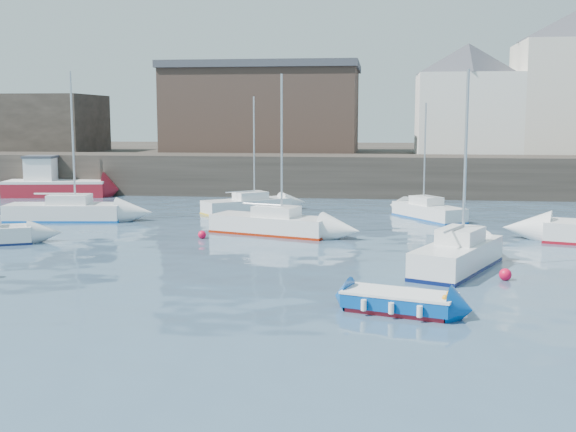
# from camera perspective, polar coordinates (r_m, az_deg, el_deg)

# --- Properties ---
(water) EXTENTS (220.00, 220.00, 0.00)m
(water) POSITION_cam_1_polar(r_m,az_deg,el_deg) (20.52, -4.23, -8.69)
(water) COLOR #2D4760
(water) RESTS_ON ground
(quay_wall) EXTENTS (90.00, 5.00, 3.00)m
(quay_wall) POSITION_cam_1_polar(r_m,az_deg,el_deg) (54.60, 3.01, 3.25)
(quay_wall) COLOR #28231E
(quay_wall) RESTS_ON ground
(land_strip) EXTENTS (90.00, 32.00, 2.80)m
(land_strip) POSITION_cam_1_polar(r_m,az_deg,el_deg) (72.53, 4.05, 4.28)
(land_strip) COLOR #28231E
(land_strip) RESTS_ON ground
(bldg_east_d) EXTENTS (11.14, 11.14, 8.95)m
(bldg_east_d) POSITION_cam_1_polar(r_m,az_deg,el_deg) (61.21, 13.97, 9.01)
(bldg_east_d) COLOR white
(bldg_east_d) RESTS_ON land_strip
(warehouse) EXTENTS (16.40, 10.40, 7.60)m
(warehouse) POSITION_cam_1_polar(r_m,az_deg,el_deg) (63.08, -1.92, 8.52)
(warehouse) COLOR #3D2D26
(warehouse) RESTS_ON land_strip
(bldg_west) EXTENTS (14.00, 8.00, 5.00)m
(bldg_west) POSITION_cam_1_polar(r_m,az_deg,el_deg) (69.11, -20.51, 6.88)
(bldg_west) COLOR #353028
(bldg_west) RESTS_ON land_strip
(blue_dinghy) EXTENTS (3.60, 2.36, 0.63)m
(blue_dinghy) POSITION_cam_1_polar(r_m,az_deg,el_deg) (22.02, 8.75, -6.66)
(blue_dinghy) COLOR maroon
(blue_dinghy) RESTS_ON ground
(fishing_boat) EXTENTS (7.71, 3.96, 4.87)m
(fishing_boat) POSITION_cam_1_polar(r_m,az_deg,el_deg) (56.33, -18.07, 2.44)
(fishing_boat) COLOR maroon
(fishing_boat) RESTS_ON ground
(sailboat_b) EXTENTS (6.46, 3.84, 7.92)m
(sailboat_b) POSITION_cam_1_polar(r_m,az_deg,el_deg) (36.25, -1.31, -0.61)
(sailboat_b) COLOR white
(sailboat_b) RESTS_ON ground
(sailboat_c) EXTENTS (4.12, 6.03, 7.62)m
(sailboat_c) POSITION_cam_1_polar(r_m,az_deg,el_deg) (28.42, 13.27, -3.02)
(sailboat_c) COLOR white
(sailboat_c) RESTS_ON ground
(sailboat_e) EXTENTS (6.69, 2.85, 8.35)m
(sailboat_e) POSITION_cam_1_polar(r_m,az_deg,el_deg) (42.74, -17.20, 0.36)
(sailboat_e) COLOR white
(sailboat_e) RESTS_ON ground
(sailboat_f) EXTENTS (4.17, 5.17, 6.64)m
(sailboat_f) POSITION_cam_1_polar(r_m,az_deg,el_deg) (42.32, 11.03, 0.39)
(sailboat_f) COLOR white
(sailboat_f) RESTS_ON ground
(sailboat_h) EXTENTS (5.43, 4.76, 7.09)m
(sailboat_h) POSITION_cam_1_polar(r_m,az_deg,el_deg) (44.53, -3.26, 0.88)
(sailboat_h) COLOR white
(sailboat_h) RESTS_ON ground
(buoy_mid) EXTENTS (0.45, 0.45, 0.45)m
(buoy_mid) POSITION_cam_1_polar(r_m,az_deg,el_deg) (27.25, 16.78, -4.87)
(buoy_mid) COLOR red
(buoy_mid) RESTS_ON ground
(buoy_far) EXTENTS (0.40, 0.40, 0.40)m
(buoy_far) POSITION_cam_1_polar(r_m,az_deg,el_deg) (35.22, -6.80, -1.77)
(buoy_far) COLOR red
(buoy_far) RESTS_ON ground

